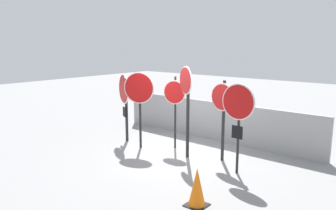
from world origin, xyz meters
The scene contains 9 objects.
ground_plane centered at (0.00, 0.00, 0.00)m, with size 40.00×40.00×0.00m, color gray.
fence_back centered at (0.00, 1.76, 0.61)m, with size 7.00×0.12×1.23m.
stop_sign_0 centered at (-1.99, -0.17, 1.44)m, with size 0.82×0.42×2.11m.
stop_sign_1 centered at (-1.16, -0.37, 1.63)m, with size 0.84×0.38×2.24m.
stop_sign_2 centered at (-0.37, 0.27, 1.50)m, with size 0.68×0.18×2.11m.
stop_sign_3 centered at (0.36, -0.15, 1.70)m, with size 0.65×0.39×2.46m.
stop_sign_4 centered at (1.22, 0.23, 1.45)m, with size 0.71×0.19×2.12m.
stop_sign_5 centered at (1.94, -0.31, 1.56)m, with size 0.84×0.14×2.14m.
traffic_cone_0 centered at (2.12, -2.20, 0.37)m, with size 0.39×0.39×0.75m.
Camera 1 is at (5.37, -6.99, 3.03)m, focal length 35.00 mm.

